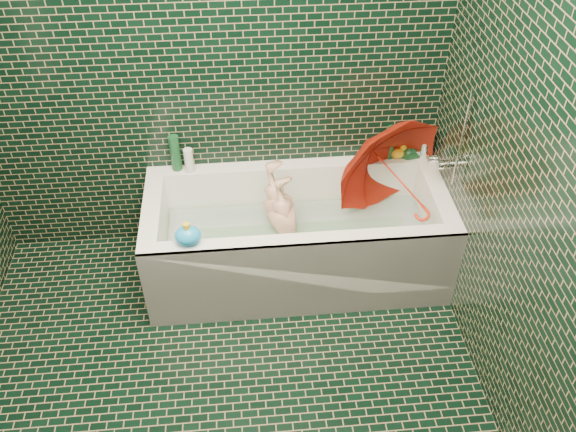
{
  "coord_description": "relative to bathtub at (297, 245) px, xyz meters",
  "views": [
    {
      "loc": [
        0.16,
        -1.55,
        2.69
      ],
      "look_at": [
        0.38,
        0.82,
        0.6
      ],
      "focal_mm": 38.0,
      "sensor_mm": 36.0,
      "label": 1
    }
  ],
  "objects": [
    {
      "name": "floor",
      "position": [
        -0.45,
        -1.01,
        -0.21
      ],
      "size": [
        2.8,
        2.8,
        0.0
      ],
      "primitive_type": "plane",
      "color": "black",
      "rests_on": "ground"
    },
    {
      "name": "wall_back",
      "position": [
        -0.45,
        0.39,
        1.04
      ],
      "size": [
        2.8,
        0.0,
        2.8
      ],
      "primitive_type": "plane",
      "rotation": [
        1.57,
        0.0,
        0.0
      ],
      "color": "black",
      "rests_on": "floor"
    },
    {
      "name": "wall_right",
      "position": [
        0.85,
        -1.01,
        1.04
      ],
      "size": [
        0.0,
        2.8,
        2.8
      ],
      "primitive_type": "plane",
      "rotation": [
        1.57,
        0.0,
        -1.57
      ],
      "color": "black",
      "rests_on": "floor"
    },
    {
      "name": "bathtub",
      "position": [
        0.0,
        0.0,
        0.0
      ],
      "size": [
        1.7,
        0.75,
        0.55
      ],
      "color": "white",
      "rests_on": "floor"
    },
    {
      "name": "bath_mat",
      "position": [
        0.0,
        0.02,
        -0.06
      ],
      "size": [
        1.35,
        0.47,
        0.01
      ],
      "primitive_type": "cube",
      "color": "green",
      "rests_on": "bathtub"
    },
    {
      "name": "water",
      "position": [
        0.0,
        0.02,
        0.09
      ],
      "size": [
        1.48,
        0.53,
        0.0
      ],
      "primitive_type": "cube",
      "color": "silver",
      "rests_on": "bathtub"
    },
    {
      "name": "faucet",
      "position": [
        0.81,
        0.01,
        0.56
      ],
      "size": [
        0.18,
        0.19,
        0.55
      ],
      "color": "silver",
      "rests_on": "wall_right"
    },
    {
      "name": "child",
      "position": [
        -0.06,
        0.04,
        0.1
      ],
      "size": [
        0.9,
        0.45,
        0.31
      ],
      "primitive_type": "imported",
      "rotation": [
        -1.45,
        0.0,
        -1.39
      ],
      "color": "tan",
      "rests_on": "bathtub"
    },
    {
      "name": "umbrella",
      "position": [
        0.58,
        0.06,
        0.39
      ],
      "size": [
        0.95,
        1.01,
        0.85
      ],
      "primitive_type": "imported",
      "rotation": [
        0.22,
        -0.24,
        0.42
      ],
      "color": "red",
      "rests_on": "bathtub"
    },
    {
      "name": "soap_bottle_a",
      "position": [
        0.74,
        0.33,
        0.34
      ],
      "size": [
        0.11,
        0.11,
        0.28
      ],
      "primitive_type": "imported",
      "rotation": [
        0.0,
        0.0,
        -0.01
      ],
      "color": "white",
      "rests_on": "bathtub"
    },
    {
      "name": "soap_bottle_b",
      "position": [
        0.8,
        0.34,
        0.34
      ],
      "size": [
        0.11,
        0.11,
        0.2
      ],
      "primitive_type": "imported",
      "rotation": [
        0.0,
        0.0,
        -0.29
      ],
      "color": "#3C1B67",
      "rests_on": "bathtub"
    },
    {
      "name": "soap_bottle_c",
      "position": [
        0.73,
        0.32,
        0.34
      ],
      "size": [
        0.17,
        0.17,
        0.18
      ],
      "primitive_type": "imported",
      "rotation": [
        0.0,
        0.0,
        0.19
      ],
      "color": "#144623",
      "rests_on": "bathtub"
    },
    {
      "name": "bottle_right_tall",
      "position": [
        0.59,
        0.36,
        0.44
      ],
      "size": [
        0.07,
        0.07,
        0.21
      ],
      "primitive_type": "cylinder",
      "rotation": [
        0.0,
        0.0,
        -0.18
      ],
      "color": "#144623",
      "rests_on": "bathtub"
    },
    {
      "name": "bottle_right_pump",
      "position": [
        0.79,
        0.33,
        0.43
      ],
      "size": [
        0.05,
        0.05,
        0.18
      ],
      "primitive_type": "cylinder",
      "rotation": [
        0.0,
        0.0,
        0.01
      ],
      "color": "silver",
      "rests_on": "bathtub"
    },
    {
      "name": "bottle_left_tall",
      "position": [
        -0.67,
        0.36,
        0.45
      ],
      "size": [
        0.08,
        0.08,
        0.22
      ],
      "primitive_type": "cylinder",
      "rotation": [
        0.0,
        0.0,
        0.37
      ],
      "color": "#144623",
      "rests_on": "bathtub"
    },
    {
      "name": "bottle_left_short",
      "position": [
        -0.6,
        0.32,
        0.42
      ],
      "size": [
        0.06,
        0.06,
        0.15
      ],
      "primitive_type": "cylinder",
      "rotation": [
        0.0,
        0.0,
        -0.15
      ],
      "color": "white",
      "rests_on": "bathtub"
    },
    {
      "name": "rubber_duck",
      "position": [
        0.64,
        0.35,
        0.38
      ],
      "size": [
        0.11,
        0.09,
        0.09
      ],
      "rotation": [
        0.0,
        0.0,
        0.23
      ],
      "color": "yellow",
      "rests_on": "bathtub"
    },
    {
      "name": "bath_toy",
      "position": [
        -0.58,
        -0.29,
        0.4
      ],
      "size": [
        0.16,
        0.14,
        0.13
      ],
      "rotation": [
        0.0,
        0.0,
        -0.26
      ],
      "color": "#1A99F2",
      "rests_on": "bathtub"
    }
  ]
}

